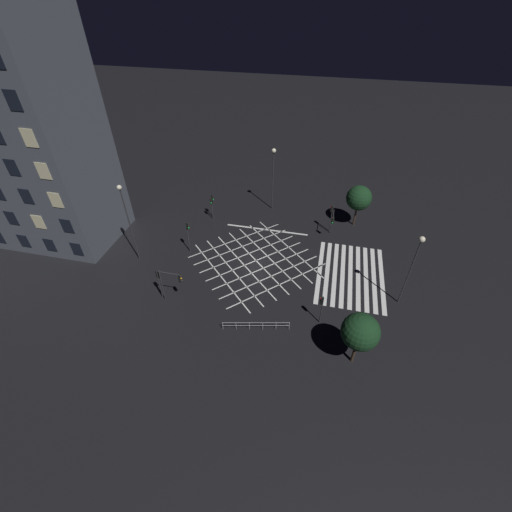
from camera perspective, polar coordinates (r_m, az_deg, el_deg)
ground_plane at (r=42.44m, az=0.00°, el=-0.76°), size 200.00×200.00×0.00m
road_markings at (r=42.04m, az=9.67°, el=-1.91°), size 17.00×23.82×0.01m
traffic_light_ne_main at (r=48.88m, az=-7.43°, el=8.65°), size 0.39×0.36×3.61m
traffic_light_se_cross at (r=46.97m, az=12.44°, el=7.02°), size 0.36×0.39×4.03m
traffic_light_sw_cross at (r=34.26m, az=10.86°, el=-7.96°), size 0.36×0.39×3.65m
traffic_light_se_main at (r=45.86m, az=12.64°, el=5.84°), size 1.87×0.36×3.71m
traffic_light_median_north at (r=42.74m, az=-11.28°, el=4.13°), size 0.36×0.39×4.50m
traffic_light_nw_cross at (r=36.31m, az=-13.88°, el=-3.98°), size 0.36×2.51×4.27m
traffic_light_ne_cross at (r=49.42m, az=-7.31°, el=9.09°), size 0.36×0.39×3.67m
traffic_light_nw_main at (r=37.47m, az=-15.90°, el=-3.65°), size 0.39×0.36×3.82m
street_lamp_east at (r=41.10m, az=-20.90°, el=7.22°), size 0.54×0.54×10.22m
street_lamp_west at (r=36.34m, az=25.11°, el=0.17°), size 0.60×0.60×8.77m
street_lamp_far at (r=49.06m, az=2.91°, el=15.03°), size 0.62×0.62×9.35m
street_tree_near at (r=48.45m, az=16.78°, el=9.23°), size 3.38×3.38×5.97m
street_tree_far at (r=30.80m, az=16.99°, el=-12.00°), size 3.30×3.30×5.88m
pedestrian_railing at (r=34.53m, az=-0.00°, el=-11.41°), size 1.52×6.50×1.05m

